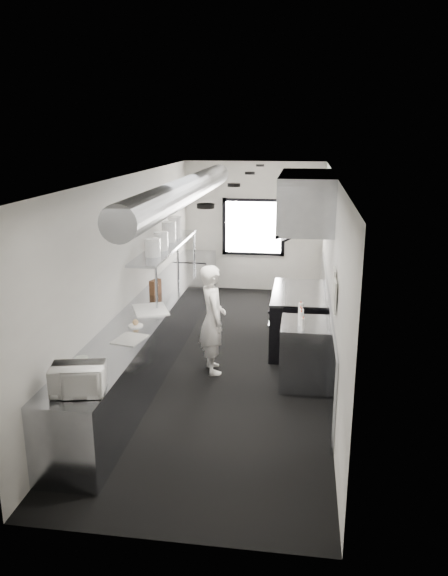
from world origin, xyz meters
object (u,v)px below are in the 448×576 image
(prep_counter, at_px, (147,340))
(plate_stack_d, at_px, (175,227))
(far_work_table, at_px, (195,277))
(squeeze_bottle_d, at_px, (300,314))
(plate_stack_a, at_px, (153,247))
(squeeze_bottle_a, at_px, (303,324))
(line_cook, at_px, (213,319))
(squeeze_bottle_e, at_px, (301,310))
(exhaust_hood, at_px, (306,200))
(squeeze_bottle_c, at_px, (301,316))
(deli_tub_a, at_px, (82,362))
(squeeze_bottle_b, at_px, (301,319))
(small_plate, at_px, (136,326))
(range, at_px, (298,319))
(microwave, at_px, (78,379))
(knife_block, at_px, (155,287))
(bottle_station, at_px, (304,354))
(deli_tub_b, at_px, (82,362))
(pass_shelf, at_px, (166,247))
(cutting_board, at_px, (151,310))
(plate_stack_b, at_px, (161,241))

(prep_counter, xyz_separation_m, plate_stack_d, (-0.05, 2.18, 1.31))
(far_work_table, bearing_deg, squeeze_bottle_d, -59.33)
(plate_stack_a, distance_m, squeeze_bottle_a, 2.66)
(squeeze_bottle_d, bearing_deg, far_work_table, 120.67)
(line_cook, distance_m, squeeze_bottle_e, 1.27)
(exhaust_hood, height_order, squeeze_bottle_c, exhaust_hood)
(squeeze_bottle_c, bearing_deg, deli_tub_a, -142.63)
(plate_stack_a, bearing_deg, far_work_table, 89.40)
(squeeze_bottle_b, height_order, squeeze_bottle_e, squeeze_bottle_e)
(small_plate, bearing_deg, prep_counter, 94.75)
(small_plate, xyz_separation_m, squeeze_bottle_b, (2.19, 0.35, 0.09))
(range, xyz_separation_m, squeeze_bottle_b, (0.05, -1.51, 0.53))
(microwave, bearing_deg, knife_block, 80.12)
(exhaust_hood, xyz_separation_m, microwave, (-2.18, -3.82, -1.35))
(bottle_station, relative_size, deli_tub_b, 5.94)
(pass_shelf, relative_size, knife_block, 13.06)
(prep_counter, distance_m, plate_stack_a, 1.41)
(plate_stack_a, bearing_deg, small_plate, -86.14)
(cutting_board, distance_m, squeeze_bottle_e, 2.16)
(deli_tub_b, bearing_deg, plate_stack_b, 87.72)
(range, relative_size, plate_stack_d, 4.22)
(prep_counter, bearing_deg, microwave, -88.49)
(squeeze_bottle_c, bearing_deg, squeeze_bottle_e, 93.43)
(deli_tub_b, distance_m, plate_stack_d, 4.27)
(plate_stack_b, bearing_deg, microwave, -88.60)
(range, distance_m, squeeze_bottle_c, 1.47)
(range, distance_m, far_work_table, 3.32)
(plate_stack_d, bearing_deg, far_work_table, 88.00)
(prep_counter, relative_size, pass_shelf, 2.00)
(squeeze_bottle_b, distance_m, squeeze_bottle_d, 0.26)
(deli_tub_b, bearing_deg, plate_stack_a, 87.54)
(squeeze_bottle_e, bearing_deg, prep_counter, -178.42)
(plate_stack_a, height_order, squeeze_bottle_c, plate_stack_a)
(range, xyz_separation_m, far_work_table, (-2.19, 2.50, -0.02))
(plate_stack_a, bearing_deg, pass_shelf, 90.58)
(pass_shelf, height_order, squeeze_bottle_d, pass_shelf)
(small_plate, relative_size, squeeze_bottle_d, 1.20)
(exhaust_hood, xyz_separation_m, range, (-0.06, 0.00, -1.92))
(plate_stack_b, height_order, plate_stack_d, plate_stack_d)
(squeeze_bottle_e, bearing_deg, exhaust_hood, 89.16)
(far_work_table, bearing_deg, plate_stack_b, -90.48)
(range, distance_m, deli_tub_b, 4.00)
(exhaust_hood, xyz_separation_m, line_cook, (-1.27, -1.14, -1.59))
(squeeze_bottle_b, distance_m, squeeze_bottle_c, 0.14)
(prep_counter, relative_size, squeeze_bottle_c, 32.16)
(pass_shelf, relative_size, squeeze_bottle_d, 18.11)
(exhaust_hood, distance_m, squeeze_bottle_d, 1.88)
(prep_counter, bearing_deg, bottle_station, -4.97)
(knife_block, bearing_deg, squeeze_bottle_d, -1.79)
(pass_shelf, distance_m, plate_stack_b, 0.45)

